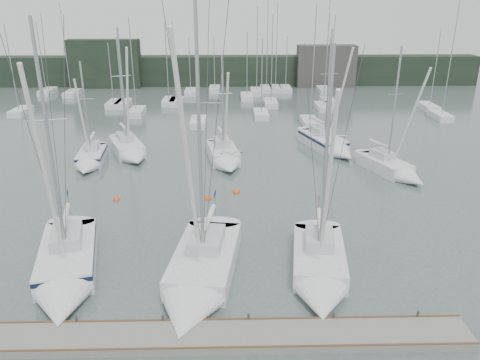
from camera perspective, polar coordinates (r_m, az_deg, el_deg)
name	(u,v)px	position (r m, az deg, el deg)	size (l,w,h in m)	color
ground	(209,279)	(26.40, -3.76, -11.91)	(160.00, 160.00, 0.00)	#4B5C58
dock	(205,337)	(22.26, -4.28, -18.53)	(24.00, 2.00, 0.40)	slate
far_treeline	(222,71)	(84.92, -2.19, 13.19)	(90.00, 4.00, 5.00)	black
far_building_left	(105,64)	(85.40, -16.16, 13.46)	(12.00, 3.00, 8.00)	black
far_building_right	(326,66)	(84.49, 10.43, 13.51)	(10.00, 3.00, 7.00)	#3E3B39
mast_forest	(227,100)	(69.68, -1.55, 9.72)	(58.66, 26.92, 14.86)	silver
sailboat_near_left	(65,273)	(27.35, -20.51, -10.57)	(5.15, 10.22, 14.73)	silver
sailboat_near_center	(198,282)	(25.12, -5.19, -12.27)	(4.61, 10.64, 16.51)	silver
sailboat_near_right	(320,275)	(26.04, 9.72, -11.32)	(4.04, 9.07, 13.45)	silver
sailboat_mid_a	(90,160)	(45.22, -17.84, 2.34)	(2.91, 7.02, 10.06)	silver
sailboat_mid_b	(130,151)	(46.57, -13.23, 3.41)	(5.25, 7.83, 12.79)	silver
sailboat_mid_c	(225,158)	(43.36, -1.84, 2.66)	(3.66, 7.59, 10.65)	silver
sailboat_mid_d	(330,145)	(48.08, 10.91, 4.19)	(5.22, 9.04, 12.65)	silver
sailboat_mid_e	(395,170)	(42.69, 18.40, 1.15)	(4.88, 7.80, 11.56)	silver
buoy_a	(208,199)	(36.12, -3.92, -2.32)	(0.56, 0.56, 0.56)	#DD4D13
buoy_b	(236,193)	(37.20, -0.45, -1.54)	(0.60, 0.60, 0.60)	#DD4D13
buoy_c	(116,200)	(37.12, -14.84, -2.35)	(0.55, 0.55, 0.55)	#DD4D13
seagull	(232,153)	(22.42, -1.02, 3.37)	(1.01, 0.47, 0.20)	silver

